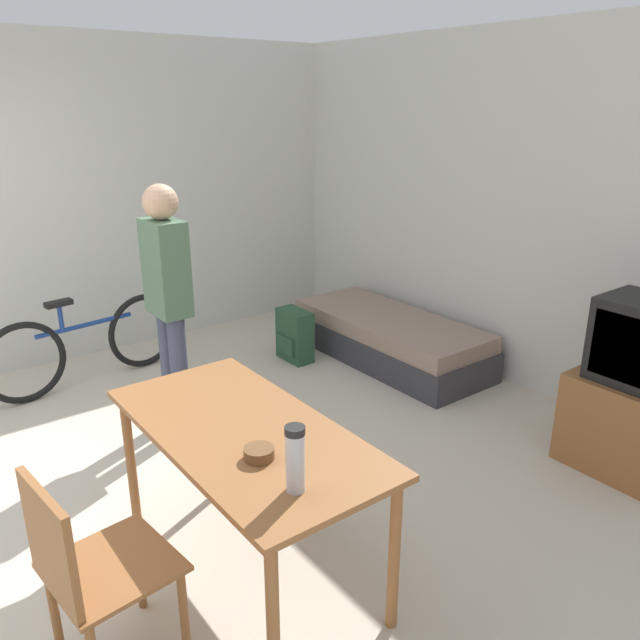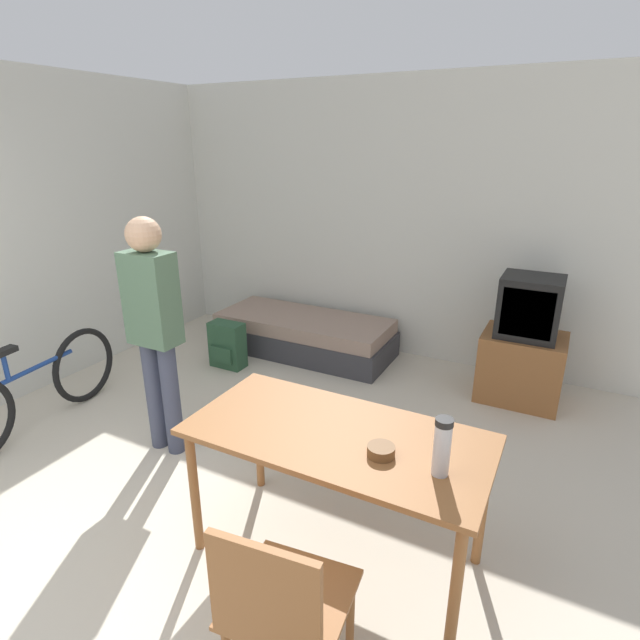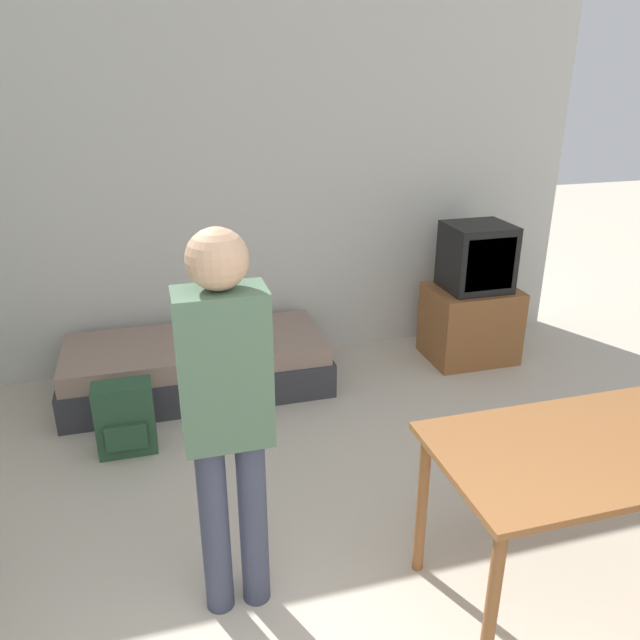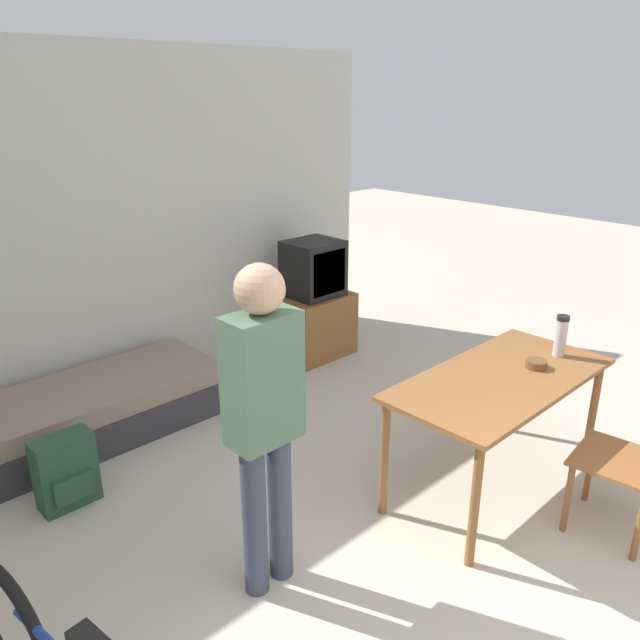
# 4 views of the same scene
# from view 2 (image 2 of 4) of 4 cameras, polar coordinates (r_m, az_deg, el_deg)

# --- Properties ---
(ground_plane) EXTENTS (20.00, 20.00, 0.00)m
(ground_plane) POSITION_cam_2_polar(r_m,az_deg,el_deg) (3.00, -31.10, -28.78)
(ground_plane) COLOR beige
(wall_back) EXTENTS (5.34, 0.06, 2.70)m
(wall_back) POSITION_cam_2_polar(r_m,az_deg,el_deg) (5.20, 5.19, 11.25)
(wall_back) COLOR silver
(wall_back) RESTS_ON ground_plane
(wall_left) EXTENTS (0.06, 4.91, 2.70)m
(wall_left) POSITION_cam_2_polar(r_m,az_deg,el_deg) (5.05, -28.80, 8.66)
(wall_left) COLOR silver
(wall_left) RESTS_ON ground_plane
(daybed) EXTENTS (1.86, 0.77, 0.39)m
(daybed) POSITION_cam_2_polar(r_m,az_deg,el_deg) (5.26, -1.83, -1.66)
(daybed) COLOR #333338
(daybed) RESTS_ON ground_plane
(tv) EXTENTS (0.66, 0.52, 1.09)m
(tv) POSITION_cam_2_polar(r_m,az_deg,el_deg) (4.55, 22.25, -2.91)
(tv) COLOR brown
(tv) RESTS_ON ground_plane
(dining_table) EXTENTS (1.49, 0.72, 0.77)m
(dining_table) POSITION_cam_2_polar(r_m,az_deg,el_deg) (2.57, 1.93, -14.33)
(dining_table) COLOR brown
(dining_table) RESTS_ON ground_plane
(wooden_chair) EXTENTS (0.50, 0.50, 0.90)m
(wooden_chair) POSITION_cam_2_polar(r_m,az_deg,el_deg) (2.12, -4.60, -29.90)
(wooden_chair) COLOR brown
(wooden_chair) RESTS_ON ground_plane
(bicycle) EXTENTS (0.25, 1.62, 0.73)m
(bicycle) POSITION_cam_2_polar(r_m,az_deg,el_deg) (4.42, -29.89, -6.93)
(bicycle) COLOR black
(bicycle) RESTS_ON ground_plane
(person_standing) EXTENTS (0.34, 0.22, 1.68)m
(person_standing) POSITION_cam_2_polar(r_m,az_deg,el_deg) (3.51, -18.46, -0.20)
(person_standing) COLOR #3D4256
(person_standing) RESTS_ON ground_plane
(thermos_flask) EXTENTS (0.08, 0.08, 0.27)m
(thermos_flask) POSITION_cam_2_polar(r_m,az_deg,el_deg) (2.23, 13.80, -13.62)
(thermos_flask) COLOR #B7B7BC
(thermos_flask) RESTS_ON dining_table
(mate_bowl) EXTENTS (0.13, 0.13, 0.05)m
(mate_bowl) POSITION_cam_2_polar(r_m,az_deg,el_deg) (2.36, 6.99, -14.62)
(mate_bowl) COLOR brown
(mate_bowl) RESTS_ON dining_table
(backpack) EXTENTS (0.34, 0.21, 0.46)m
(backpack) POSITION_cam_2_polar(r_m,az_deg,el_deg) (4.99, -10.56, -2.85)
(backpack) COLOR #284C33
(backpack) RESTS_ON ground_plane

